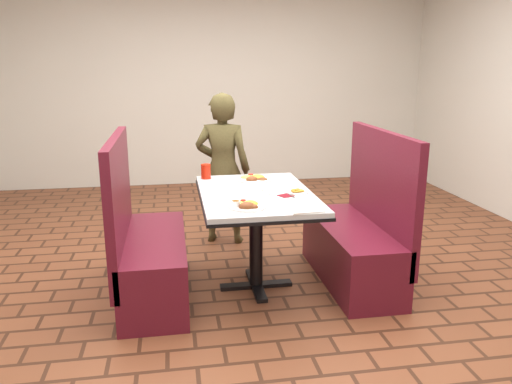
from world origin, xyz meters
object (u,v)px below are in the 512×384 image
(booth_bench_right, at_px, (358,240))
(near_dinner_plate, at_px, (247,204))
(far_dinner_plate, at_px, (255,177))
(plantain_plate, at_px, (297,192))
(red_tumbler, at_px, (206,171))
(diner_person, at_px, (223,169))
(dining_table, at_px, (256,205))
(booth_bench_left, at_px, (147,253))

(booth_bench_right, distance_m, near_dinner_plate, 1.10)
(far_dinner_plate, bearing_deg, booth_bench_right, -25.87)
(plantain_plate, distance_m, red_tumbler, 0.84)
(booth_bench_right, xyz_separation_m, diner_person, (-0.93, 1.07, 0.37))
(diner_person, xyz_separation_m, red_tumbler, (-0.20, -0.56, 0.11))
(diner_person, distance_m, near_dinner_plate, 1.46)
(near_dinner_plate, bearing_deg, plantain_plate, 37.10)
(far_dinner_plate, bearing_deg, plantain_plate, -61.63)
(diner_person, bearing_deg, near_dinner_plate, 106.44)
(dining_table, distance_m, plantain_plate, 0.32)
(booth_bench_left, relative_size, far_dinner_plate, 4.35)
(diner_person, bearing_deg, booth_bench_left, 74.29)
(near_dinner_plate, relative_size, plantain_plate, 1.54)
(dining_table, height_order, plantain_plate, plantain_plate)
(dining_table, xyz_separation_m, booth_bench_left, (-0.80, 0.00, -0.32))
(dining_table, xyz_separation_m, plantain_plate, (0.29, -0.08, 0.11))
(plantain_plate, bearing_deg, booth_bench_left, 175.98)
(dining_table, relative_size, red_tumbler, 10.35)
(booth_bench_right, bearing_deg, far_dinner_plate, 154.13)
(booth_bench_right, xyz_separation_m, near_dinner_plate, (-0.93, -0.39, 0.45))
(booth_bench_left, distance_m, near_dinner_plate, 0.90)
(far_dinner_plate, height_order, red_tumbler, red_tumbler)
(red_tumbler, bearing_deg, far_dinner_plate, -20.12)
(booth_bench_left, xyz_separation_m, diner_person, (0.67, 1.07, 0.37))
(dining_table, relative_size, far_dinner_plate, 4.40)
(booth_bench_right, xyz_separation_m, plantain_plate, (-0.51, -0.08, 0.43))
(booth_bench_left, bearing_deg, near_dinner_plate, -30.25)
(diner_person, height_order, plantain_plate, diner_person)
(booth_bench_left, bearing_deg, booth_bench_right, 0.00)
(dining_table, bearing_deg, booth_bench_left, 180.00)
(dining_table, relative_size, near_dinner_plate, 4.94)
(far_dinner_plate, xyz_separation_m, red_tumbler, (-0.38, 0.14, 0.03))
(booth_bench_right, height_order, diner_person, diner_person)
(plantain_plate, bearing_deg, near_dinner_plate, -142.90)
(dining_table, distance_m, diner_person, 1.08)
(booth_bench_right, distance_m, red_tumbler, 1.32)
(booth_bench_left, height_order, diner_person, diner_person)
(diner_person, xyz_separation_m, far_dinner_plate, (0.18, -0.70, 0.07))
(dining_table, xyz_separation_m, diner_person, (-0.13, 1.07, 0.05))
(diner_person, xyz_separation_m, plantain_plate, (0.42, -1.14, 0.06))
(diner_person, bearing_deg, far_dinner_plate, 120.77)
(near_dinner_plate, relative_size, red_tumbler, 2.10)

